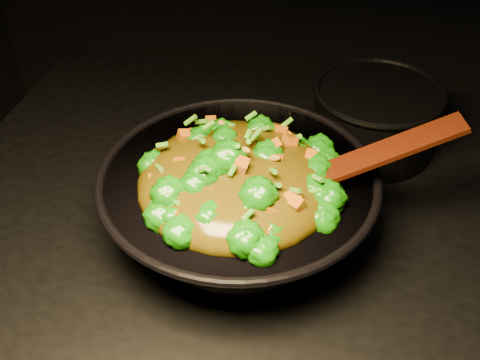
# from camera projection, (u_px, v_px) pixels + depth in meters

# --- Properties ---
(wok) EXTENTS (0.48, 0.48, 0.11)m
(wok) POSITION_uv_depth(u_px,v_px,m) (238.00, 205.00, 0.87)
(wok) COLOR black
(wok) RESTS_ON stovetop
(stir_fry) EXTENTS (0.29, 0.29, 0.09)m
(stir_fry) POSITION_uv_depth(u_px,v_px,m) (237.00, 158.00, 0.79)
(stir_fry) COLOR #197D08
(stir_fry) RESTS_ON wok
(spatula) EXTENTS (0.25, 0.12, 0.11)m
(spatula) POSITION_uv_depth(u_px,v_px,m) (366.00, 159.00, 0.79)
(spatula) COLOR #331606
(spatula) RESTS_ON wok
(back_pot) EXTENTS (0.24, 0.24, 0.12)m
(back_pot) POSITION_uv_depth(u_px,v_px,m) (375.00, 118.00, 1.03)
(back_pot) COLOR black
(back_pot) RESTS_ON stovetop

